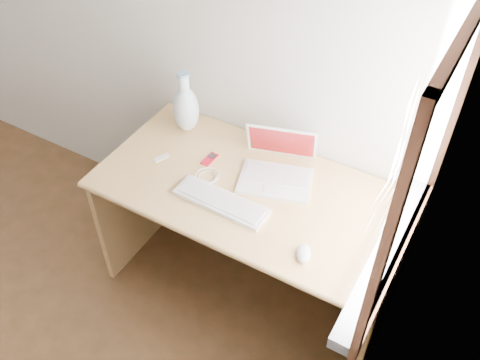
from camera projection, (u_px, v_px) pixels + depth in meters
The scene contains 9 objects.
window at pixel (421, 167), 1.80m from camera, with size 0.11×0.99×1.10m.
desk at pixel (260, 210), 2.66m from camera, with size 1.45×0.72×0.76m.
laptop at pixel (280, 168), 2.48m from camera, with size 0.38×0.36×0.22m.
external_keyboard at pixel (221, 201), 2.38m from camera, with size 0.44×0.14×0.02m.
mouse at pixel (304, 254), 2.16m from camera, with size 0.06×0.10×0.03m, color white.
ipod at pixel (210, 159), 2.59m from camera, with size 0.05×0.10×0.01m.
cable_coil at pixel (207, 176), 2.51m from camera, with size 0.11×0.11×0.01m, color white.
remote at pixel (161, 158), 2.60m from camera, with size 0.03×0.08×0.01m, color white.
vase at pixel (186, 108), 2.67m from camera, with size 0.13×0.13×0.34m.
Camera 1 is at (1.85, -0.16, 2.49)m, focal length 40.00 mm.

